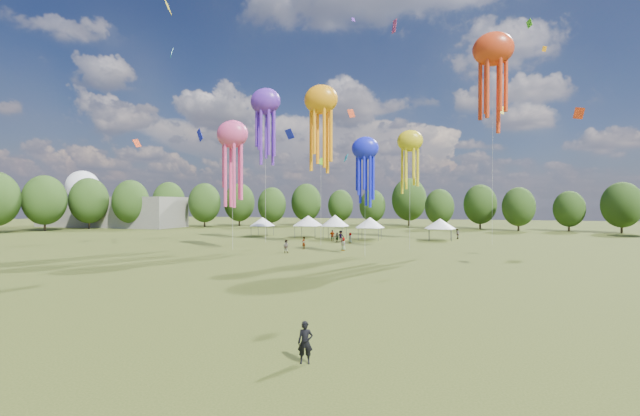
# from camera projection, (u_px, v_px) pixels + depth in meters

# --- Properties ---
(ground) EXTENTS (300.00, 300.00, 0.00)m
(ground) POSITION_uv_depth(u_px,v_px,m) (168.00, 327.00, 21.04)
(ground) COLOR #384416
(ground) RESTS_ON ground
(observer_main) EXTENTS (0.69, 0.54, 1.68)m
(observer_main) POSITION_uv_depth(u_px,v_px,m) (305.00, 342.00, 16.33)
(observer_main) COLOR black
(observer_main) RESTS_ON ground
(spectator_near) EXTENTS (0.85, 0.68, 1.69)m
(spectator_near) POSITION_uv_depth(u_px,v_px,m) (286.00, 246.00, 52.40)
(spectator_near) COLOR gray
(spectator_near) RESTS_ON ground
(spectators_far) EXTENTS (21.79, 23.54, 1.86)m
(spectators_far) POSITION_uv_depth(u_px,v_px,m) (360.00, 237.00, 65.95)
(spectators_far) COLOR gray
(spectators_far) RESTS_ON ground
(festival_tents) EXTENTS (38.19, 8.02, 4.34)m
(festival_tents) POSITION_uv_depth(u_px,v_px,m) (342.00, 222.00, 73.51)
(festival_tents) COLOR #47474C
(festival_tents) RESTS_ON ground
(show_kites) EXTENTS (40.68, 22.26, 32.57)m
(show_kites) POSITION_uv_depth(u_px,v_px,m) (364.00, 109.00, 61.13)
(show_kites) COLOR #ED4684
(show_kites) RESTS_ON ground
(small_kites) EXTENTS (73.47, 68.73, 46.20)m
(small_kites) POSITION_uv_depth(u_px,v_px,m) (337.00, 45.00, 60.82)
(small_kites) COLOR #ED4684
(small_kites) RESTS_ON ground
(treeline) EXTENTS (201.57, 95.24, 13.43)m
(treeline) POSITION_uv_depth(u_px,v_px,m) (351.00, 202.00, 82.01)
(treeline) COLOR #38281C
(treeline) RESTS_ON ground
(hangar) EXTENTS (40.00, 12.00, 8.00)m
(hangar) POSITION_uv_depth(u_px,v_px,m) (111.00, 212.00, 110.42)
(hangar) COLOR gray
(hangar) RESTS_ON ground
(radome) EXTENTS (9.00, 9.00, 16.00)m
(radome) POSITION_uv_depth(u_px,v_px,m) (83.00, 191.00, 120.64)
(radome) COLOR white
(radome) RESTS_ON ground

